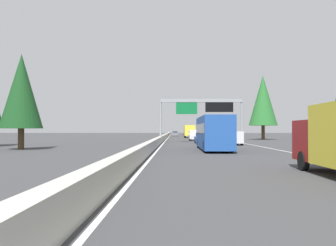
{
  "coord_description": "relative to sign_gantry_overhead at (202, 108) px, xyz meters",
  "views": [
    {
      "loc": [
        -1.56,
        -1.85,
        1.9
      ],
      "look_at": [
        52.73,
        -0.86,
        2.88
      ],
      "focal_mm": 39.86,
      "sensor_mm": 36.0,
      "label": 1
    }
  ],
  "objects": [
    {
      "name": "pickup_far_right",
      "position": [
        11.05,
        0.63,
        -4.31
      ],
      "size": [
        5.6,
        2.0,
        1.86
      ],
      "color": "silver",
      "rests_on": "ground"
    },
    {
      "name": "conifer_right_mid",
      "position": [
        15.24,
        -12.74,
        2.28
      ],
      "size": [
        5.43,
        5.43,
        12.34
      ],
      "color": "#4C3823",
      "rests_on": "ground"
    },
    {
      "name": "ground_plane",
      "position": [
        5.15,
        6.03,
        -5.22
      ],
      "size": [
        320.0,
        320.0,
        0.0
      ],
      "primitive_type": "plane",
      "color": "#38383A"
    },
    {
      "name": "box_truck_mid_center",
      "position": [
        32.33,
        0.71,
        -3.61
      ],
      "size": [
        8.5,
        2.4,
        2.95
      ],
      "color": "gold",
      "rests_on": "ground"
    },
    {
      "name": "bus_far_left",
      "position": [
        -21.41,
        0.58,
        -3.51
      ],
      "size": [
        11.5,
        2.55,
        3.1
      ],
      "color": "#1E4793",
      "rests_on": "ground"
    },
    {
      "name": "minivan_distant_a",
      "position": [
        -9.53,
        -3.06,
        -4.27
      ],
      "size": [
        5.0,
        1.95,
        1.69
      ],
      "color": "silver",
      "rests_on": "ground"
    },
    {
      "name": "sedan_mid_right",
      "position": [
        -3.72,
        0.43,
        -4.54
      ],
      "size": [
        4.4,
        1.8,
        1.47
      ],
      "color": "#1E4793",
      "rests_on": "ground"
    },
    {
      "name": "sign_gantry_overhead",
      "position": [
        0.0,
        0.0,
        0.0
      ],
      "size": [
        0.5,
        12.68,
        6.56
      ],
      "color": "gray",
      "rests_on": "ground"
    },
    {
      "name": "median_barrier",
      "position": [
        25.15,
        6.33,
        -4.77
      ],
      "size": [
        180.0,
        0.56,
        0.9
      ],
      "primitive_type": "cube",
      "color": "#ADAAA3",
      "rests_on": "ground"
    },
    {
      "name": "shoulder_stripe_median",
      "position": [
        15.15,
        5.78,
        -5.22
      ],
      "size": [
        160.0,
        0.16,
        0.01
      ],
      "primitive_type": "cube",
      "color": "silver",
      "rests_on": "ground"
    },
    {
      "name": "conifer_left_foreground",
      "position": [
        -20.93,
        18.95,
        0.37
      ],
      "size": [
        4.05,
        4.05,
        9.21
      ],
      "color": "#4C3823",
      "rests_on": "ground"
    },
    {
      "name": "shoulder_stripe_right",
      "position": [
        15.15,
        -5.49,
        -5.22
      ],
      "size": [
        160.0,
        0.16,
        0.01
      ],
      "primitive_type": "cube",
      "color": "silver",
      "rests_on": "ground"
    },
    {
      "name": "sedan_distant_b",
      "position": [
        68.06,
        0.39,
        -4.54
      ],
      "size": [
        4.4,
        1.8,
        1.47
      ],
      "color": "slate",
      "rests_on": "ground"
    },
    {
      "name": "sedan_mid_left",
      "position": [
        55.67,
        4.1,
        -4.54
      ],
      "size": [
        4.4,
        1.8,
        1.47
      ],
      "color": "slate",
      "rests_on": "ground"
    }
  ]
}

